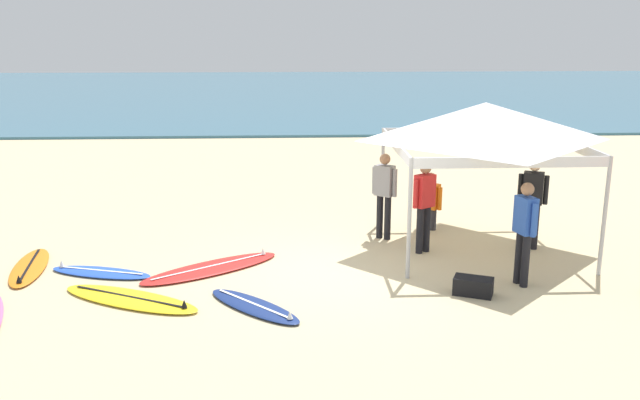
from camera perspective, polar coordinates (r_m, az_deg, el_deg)
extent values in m
plane|color=beige|center=(11.85, 2.68, -5.81)|extent=(80.00, 80.00, 0.00)
cube|color=#386B84|center=(43.56, -1.23, 9.12)|extent=(80.00, 36.00, 0.10)
cylinder|color=#B7B7BC|center=(11.20, 7.53, -1.61)|extent=(0.07, 0.07, 2.05)
cylinder|color=#B7B7BC|center=(12.21, 22.83, -1.31)|extent=(0.07, 0.07, 2.05)
cylinder|color=#B7B7BC|center=(14.34, 5.28, 2.00)|extent=(0.07, 0.07, 2.05)
cylinder|color=#B7B7BC|center=(15.13, 17.65, 2.04)|extent=(0.07, 0.07, 2.05)
cube|color=white|center=(11.39, 15.82, 3.06)|extent=(3.27, 0.03, 0.18)
cube|color=white|center=(14.48, 11.82, 5.64)|extent=(3.27, 0.03, 0.18)
cube|color=white|center=(12.57, 6.38, 4.55)|extent=(0.03, 3.27, 0.18)
cube|color=white|center=(13.47, 20.30, 4.41)|extent=(0.03, 3.27, 0.18)
pyramid|color=white|center=(12.86, 13.70, 6.44)|extent=(3.39, 3.39, 0.70)
ellipsoid|color=blue|center=(12.16, -17.95, -5.82)|extent=(1.90, 1.00, 0.07)
cube|color=white|center=(12.15, -17.96, -5.65)|extent=(1.51, 0.48, 0.01)
cone|color=white|center=(12.53, -20.92, -5.01)|extent=(0.09, 0.09, 0.12)
ellipsoid|color=yellow|center=(10.91, -15.69, -8.01)|extent=(2.48, 1.69, 0.07)
cube|color=black|center=(10.90, -15.71, -7.82)|extent=(1.88, 0.97, 0.01)
cone|color=black|center=(10.30, -11.36, -8.54)|extent=(0.09, 0.09, 0.12)
ellipsoid|color=red|center=(11.93, -9.16, -5.67)|extent=(2.54, 2.04, 0.07)
cube|color=white|center=(11.92, -9.17, -5.50)|extent=(1.85, 1.28, 0.01)
cone|color=white|center=(12.39, -4.81, -4.29)|extent=(0.09, 0.09, 0.12)
ellipsoid|color=orange|center=(12.86, -23.24, -5.20)|extent=(0.86, 2.08, 0.07)
cube|color=black|center=(12.85, -23.26, -5.04)|extent=(0.32, 1.70, 0.01)
cone|color=black|center=(12.07, -24.02, -6.07)|extent=(0.09, 0.09, 0.12)
ellipsoid|color=navy|center=(10.30, -5.58, -8.87)|extent=(1.67, 1.69, 0.07)
cube|color=white|center=(10.29, -5.58, -8.67)|extent=(1.15, 1.17, 0.01)
cone|color=white|center=(9.75, -2.55, -9.61)|extent=(0.09, 0.09, 0.12)
cylinder|color=black|center=(12.64, 8.39, -2.55)|extent=(0.13, 0.13, 0.88)
cylinder|color=black|center=(12.76, 8.96, -2.40)|extent=(0.13, 0.13, 0.88)
cube|color=red|center=(12.51, 8.80, 0.77)|extent=(0.42, 0.38, 0.60)
sphere|color=#9E7051|center=(12.42, 8.88, 2.68)|extent=(0.21, 0.21, 0.21)
cylinder|color=red|center=(12.35, 8.05, 0.53)|extent=(0.09, 0.09, 0.54)
cylinder|color=red|center=(12.68, 9.53, 0.83)|extent=(0.09, 0.09, 0.54)
cylinder|color=black|center=(11.41, 16.90, -4.92)|extent=(0.13, 0.13, 0.88)
cylinder|color=black|center=(11.55, 16.39, -4.65)|extent=(0.13, 0.13, 0.88)
cube|color=#2851B2|center=(11.26, 16.91, -1.23)|extent=(0.31, 0.41, 0.60)
sphere|color=#9E7051|center=(11.16, 17.07, 0.88)|extent=(0.21, 0.21, 0.21)
cylinder|color=#2851B2|center=(11.09, 17.58, -1.63)|extent=(0.09, 0.09, 0.54)
cylinder|color=#2851B2|center=(11.45, 16.25, -1.03)|extent=(0.09, 0.09, 0.54)
cylinder|color=black|center=(13.37, 17.65, -2.15)|extent=(0.13, 0.13, 0.88)
cylinder|color=black|center=(13.37, 16.88, -2.08)|extent=(0.13, 0.13, 0.88)
cube|color=black|center=(13.19, 17.50, 0.97)|extent=(0.42, 0.34, 0.60)
sphere|color=beige|center=(13.10, 17.64, 2.78)|extent=(0.21, 0.21, 0.21)
cylinder|color=black|center=(13.18, 18.49, 0.80)|extent=(0.09, 0.09, 0.54)
cylinder|color=black|center=(13.20, 16.50, 0.97)|extent=(0.09, 0.09, 0.54)
cylinder|color=black|center=(13.47, 5.05, -1.38)|extent=(0.13, 0.13, 0.88)
cylinder|color=black|center=(13.38, 5.71, -1.50)|extent=(0.13, 0.13, 0.88)
cube|color=gray|center=(13.24, 5.45, 1.64)|extent=(0.42, 0.40, 0.60)
sphere|color=#9E7051|center=(13.16, 5.50, 3.45)|extent=(0.21, 0.21, 0.21)
cylinder|color=gray|center=(13.36, 4.60, 1.69)|extent=(0.09, 0.09, 0.54)
cylinder|color=gray|center=(13.13, 6.31, 1.42)|extent=(0.09, 0.09, 0.54)
cylinder|color=#2D2D33|center=(14.27, 8.90, -1.49)|extent=(0.13, 0.13, 0.45)
cylinder|color=#2D2D33|center=(14.17, 9.50, -1.62)|extent=(0.13, 0.13, 0.45)
cube|color=orange|center=(14.10, 9.27, 0.34)|extent=(0.41, 0.41, 0.52)
sphere|color=beige|center=(14.01, 9.34, 1.87)|extent=(0.21, 0.21, 0.21)
cylinder|color=orange|center=(14.23, 8.50, 0.42)|extent=(0.09, 0.09, 0.47)
cylinder|color=orange|center=(13.98, 10.05, 0.10)|extent=(0.09, 0.09, 0.47)
cube|color=black|center=(10.97, 12.77, -7.09)|extent=(0.68, 0.53, 0.28)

